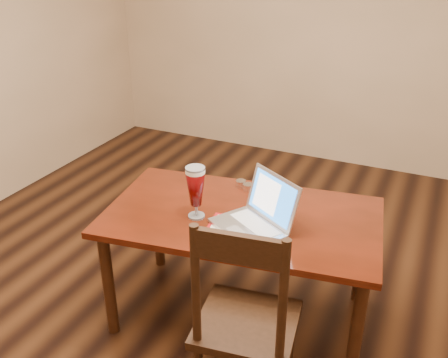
% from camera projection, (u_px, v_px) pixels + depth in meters
% --- Properties ---
extents(ground, '(5.00, 5.00, 0.00)m').
position_uv_depth(ground, '(214.00, 308.00, 3.03)').
color(ground, black).
rests_on(ground, ground).
extents(room_shell, '(4.51, 5.01, 2.71)m').
position_uv_depth(room_shell, '(211.00, 3.00, 2.26)').
color(room_shell, tan).
rests_on(room_shell, ground).
extents(dining_table, '(1.57, 1.02, 0.98)m').
position_uv_depth(dining_table, '(241.00, 226.00, 2.71)').
color(dining_table, '#4F160A').
rests_on(dining_table, ground).
extents(dining_chair, '(0.50, 0.48, 1.04)m').
position_uv_depth(dining_chair, '(245.00, 323.00, 2.21)').
color(dining_chair, black).
rests_on(dining_chair, ground).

